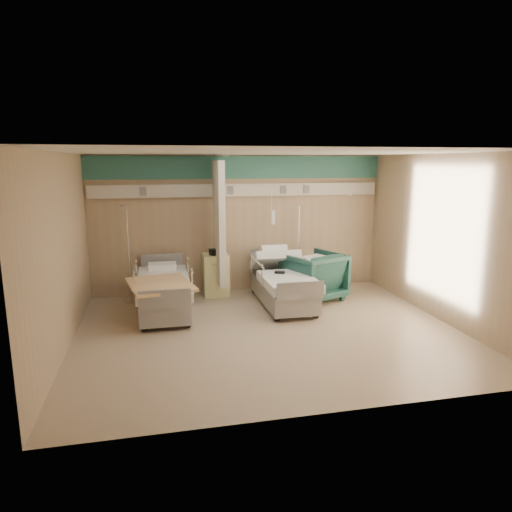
# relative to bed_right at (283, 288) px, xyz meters

# --- Properties ---
(ground) EXTENTS (6.00, 5.00, 0.00)m
(ground) POSITION_rel_bed_right_xyz_m (-0.60, -1.30, -0.32)
(ground) COLOR tan
(ground) RESTS_ON ground
(room_walls) EXTENTS (6.04, 5.04, 2.82)m
(room_walls) POSITION_rel_bed_right_xyz_m (-0.63, -1.05, 1.55)
(room_walls) COLOR tan
(room_walls) RESTS_ON ground
(bed_right) EXTENTS (1.00, 2.16, 0.63)m
(bed_right) POSITION_rel_bed_right_xyz_m (0.00, 0.00, 0.00)
(bed_right) COLOR white
(bed_right) RESTS_ON ground
(bed_left) EXTENTS (1.00, 2.16, 0.63)m
(bed_left) POSITION_rel_bed_right_xyz_m (-2.20, 0.00, 0.00)
(bed_left) COLOR white
(bed_left) RESTS_ON ground
(bedside_cabinet) EXTENTS (0.50, 0.48, 0.85)m
(bedside_cabinet) POSITION_rel_bed_right_xyz_m (-1.15, 0.90, 0.11)
(bedside_cabinet) COLOR #EEEB94
(bedside_cabinet) RESTS_ON ground
(visitor_armchair) EXTENTS (1.32, 1.34, 0.94)m
(visitor_armchair) POSITION_rel_bed_right_xyz_m (0.68, 0.21, 0.16)
(visitor_armchair) COLOR #1E4B44
(visitor_armchair) RESTS_ON ground
(waffle_blanket) EXTENTS (0.86, 0.83, 0.08)m
(waffle_blanket) POSITION_rel_bed_right_xyz_m (0.70, 0.18, 0.66)
(waffle_blanket) COLOR white
(waffle_blanket) RESTS_ON visitor_armchair
(iv_stand_right) EXTENTS (0.32, 0.32, 1.79)m
(iv_stand_right) POSITION_rel_bed_right_xyz_m (0.60, 0.96, 0.05)
(iv_stand_right) COLOR silver
(iv_stand_right) RESTS_ON ground
(iv_stand_left) EXTENTS (0.33, 0.33, 1.87)m
(iv_stand_left) POSITION_rel_bed_right_xyz_m (-2.82, 0.84, 0.07)
(iv_stand_left) COLOR silver
(iv_stand_left) RESTS_ON ground
(call_remote) EXTENTS (0.20, 0.15, 0.04)m
(call_remote) POSITION_rel_bed_right_xyz_m (-0.08, -0.08, 0.34)
(call_remote) COLOR black
(call_remote) RESTS_ON bed_right
(tan_blanket) EXTENTS (1.20, 1.40, 0.04)m
(tan_blanket) POSITION_rel_bed_right_xyz_m (-2.26, -0.46, 0.34)
(tan_blanket) COLOR tan
(tan_blanket) RESTS_ON bed_left
(toiletry_bag) EXTENTS (0.27, 0.21, 0.13)m
(toiletry_bag) POSITION_rel_bed_right_xyz_m (-1.15, 0.81, 0.60)
(toiletry_bag) COLOR black
(toiletry_bag) RESTS_ON bedside_cabinet
(white_cup) EXTENTS (0.09, 0.09, 0.12)m
(white_cup) POSITION_rel_bed_right_xyz_m (-1.22, 0.94, 0.60)
(white_cup) COLOR white
(white_cup) RESTS_ON bedside_cabinet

